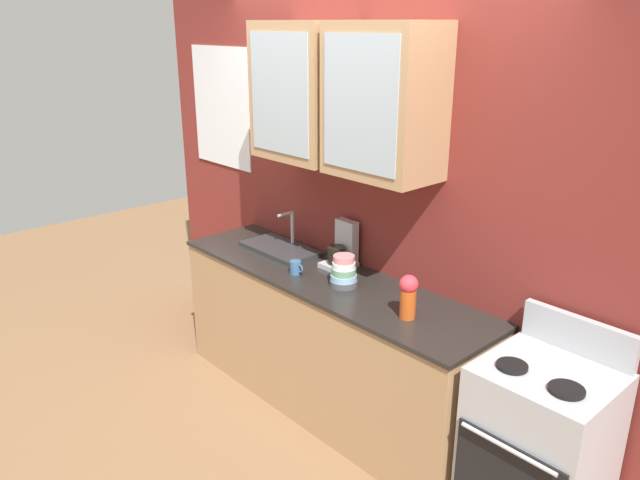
{
  "coord_description": "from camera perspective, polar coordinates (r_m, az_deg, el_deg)",
  "views": [
    {
      "loc": [
        2.5,
        -2.33,
        2.34
      ],
      "look_at": [
        -0.06,
        0.0,
        1.11
      ],
      "focal_mm": 34.48,
      "sensor_mm": 36.0,
      "label": 1
    }
  ],
  "objects": [
    {
      "name": "back_wall_unit",
      "position": [
        3.71,
        3.81,
        7.22
      ],
      "size": [
        4.16,
        0.47,
        2.86
      ],
      "color": "maroon",
      "rests_on": "ground_plane"
    },
    {
      "name": "stove_range",
      "position": [
        3.18,
        19.55,
        -18.18
      ],
      "size": [
        0.56,
        0.57,
        1.07
      ],
      "color": "#ADAFB5",
      "rests_on": "ground_plane"
    },
    {
      "name": "ground_plane",
      "position": [
        4.14,
        0.53,
        -14.88
      ],
      "size": [
        10.0,
        10.0,
        0.0
      ],
      "primitive_type": "plane",
      "color": "brown"
    },
    {
      "name": "coffee_maker",
      "position": [
        3.83,
        2.05,
        -0.89
      ],
      "size": [
        0.17,
        0.2,
        0.29
      ],
      "color": "#B7B7BC",
      "rests_on": "counter"
    },
    {
      "name": "vase",
      "position": [
        3.19,
        8.19,
        -5.06
      ],
      "size": [
        0.1,
        0.1,
        0.24
      ],
      "color": "#BF4C19",
      "rests_on": "counter"
    },
    {
      "name": "counter",
      "position": [
        3.9,
        0.55,
        -9.45
      ],
      "size": [
        2.24,
        0.59,
        0.89
      ],
      "color": "#A87F56",
      "rests_on": "ground_plane"
    },
    {
      "name": "sink_faucet",
      "position": [
        4.12,
        -3.72,
        -0.74
      ],
      "size": [
        0.55,
        0.29,
        0.26
      ],
      "color": "#2D2D30",
      "rests_on": "counter"
    },
    {
      "name": "bowl_stack",
      "position": [
        3.55,
        2.21,
        -3.01
      ],
      "size": [
        0.16,
        0.16,
        0.19
      ],
      "color": "#4C4C54",
      "rests_on": "counter"
    },
    {
      "name": "cup_near_sink",
      "position": [
        3.74,
        -2.26,
        -2.56
      ],
      "size": [
        0.1,
        0.07,
        0.08
      ],
      "color": "#38608C",
      "rests_on": "counter"
    }
  ]
}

